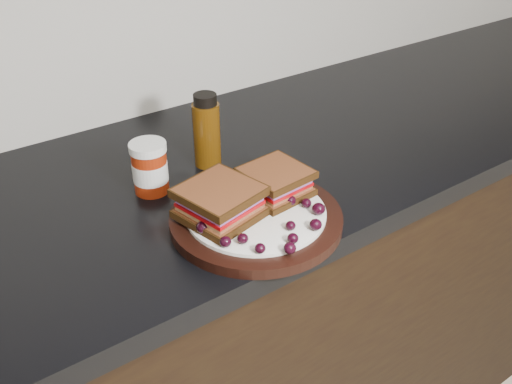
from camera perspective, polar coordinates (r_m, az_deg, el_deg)
base_cabinets at (r=1.38m, az=-3.18°, el=-14.82°), size 3.96×0.58×0.86m
countertop at (r=1.09m, az=-3.88°, el=1.46°), size 3.98×0.60×0.04m
plate at (r=0.92m, az=0.00°, el=-2.67°), size 0.28×0.28×0.02m
sandwich_left at (r=0.89m, az=-3.63°, el=-1.01°), size 0.14×0.14×0.05m
sandwich_right at (r=0.95m, az=1.98°, el=1.04°), size 0.11×0.11×0.05m
grape_0 at (r=0.84m, az=-3.08°, el=-4.98°), size 0.02×0.02×0.02m
grape_1 at (r=0.84m, az=-1.33°, el=-4.67°), size 0.02×0.02×0.02m
grape_2 at (r=0.82m, az=0.42°, el=-5.65°), size 0.02×0.02×0.01m
grape_3 at (r=0.82m, az=3.40°, el=-5.63°), size 0.02×0.02×0.02m
grape_4 at (r=0.84m, az=3.71°, el=-4.65°), size 0.02×0.02×0.02m
grape_5 at (r=0.87m, az=3.48°, el=-3.37°), size 0.02×0.02×0.01m
grape_6 at (r=0.87m, az=5.99°, el=-3.26°), size 0.02×0.02×0.02m
grape_7 at (r=0.91m, az=6.28°, el=-1.68°), size 0.02×0.02×0.02m
grape_8 at (r=0.92m, az=5.06°, el=-1.11°), size 0.02×0.02×0.02m
grape_9 at (r=0.93m, az=3.45°, el=-0.86°), size 0.02×0.02×0.02m
grape_10 at (r=0.96m, az=3.32°, el=0.66°), size 0.02×0.02×0.02m
grape_11 at (r=0.95m, az=1.69°, el=0.05°), size 0.02×0.02×0.02m
grape_12 at (r=0.98m, az=0.96°, el=1.22°), size 0.02×0.02×0.02m
grape_13 at (r=0.91m, az=-5.68°, el=-1.67°), size 0.02×0.02×0.02m
grape_14 at (r=0.89m, az=-4.86°, el=-2.44°), size 0.02×0.02×0.02m
grape_15 at (r=0.88m, az=-3.10°, el=-2.81°), size 0.02×0.02×0.02m
grape_16 at (r=0.92m, az=-4.40°, el=-1.33°), size 0.02×0.02×0.01m
grape_17 at (r=0.89m, az=-4.25°, el=-2.34°), size 0.02×0.02×0.02m
grape_18 at (r=0.86m, az=-5.30°, el=-3.52°), size 0.02×0.02×0.02m
condiment_jar at (r=1.00m, az=-10.57°, el=2.42°), size 0.07×0.07×0.09m
oil_bottle at (r=1.07m, az=-4.97°, el=6.17°), size 0.06×0.06×0.14m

